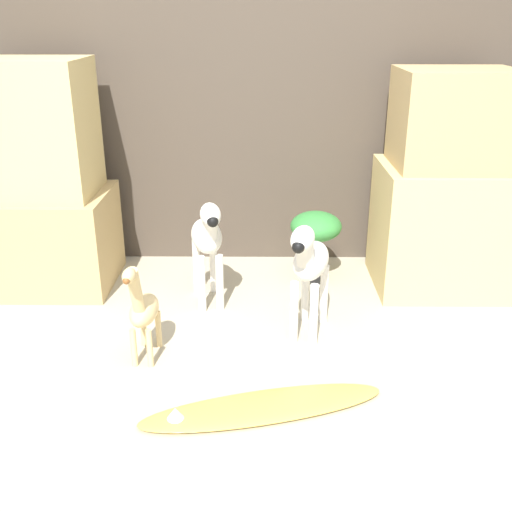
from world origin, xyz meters
name	(u,v)px	position (x,y,z in m)	size (l,w,h in m)	color
ground_plane	(237,393)	(0.00, 0.00, 0.00)	(14.00, 14.00, 0.00)	#B2A88E
wall_back	(245,94)	(0.00, 1.65, 1.10)	(6.40, 0.08, 2.20)	#473D33
rock_pillar_left	(42,188)	(-1.19, 1.17, 0.61)	(0.76, 0.64, 1.35)	tan
rock_pillar_right	(446,192)	(1.19, 1.17, 0.60)	(0.76, 0.64, 1.30)	#D1B775
zebra_right	(309,263)	(0.35, 0.52, 0.41)	(0.28, 0.51, 0.66)	white
zebra_left	(208,238)	(-0.19, 0.88, 0.41)	(0.24, 0.51, 0.66)	white
giraffe_figurine	(143,309)	(-0.46, 0.28, 0.27)	(0.15, 0.39, 0.55)	#E0C184
potted_palm_front	(316,230)	(0.44, 1.20, 0.34)	(0.31, 0.31, 0.46)	black
surfboard	(261,407)	(0.11, -0.13, 0.02)	(1.10, 0.50, 0.08)	gold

